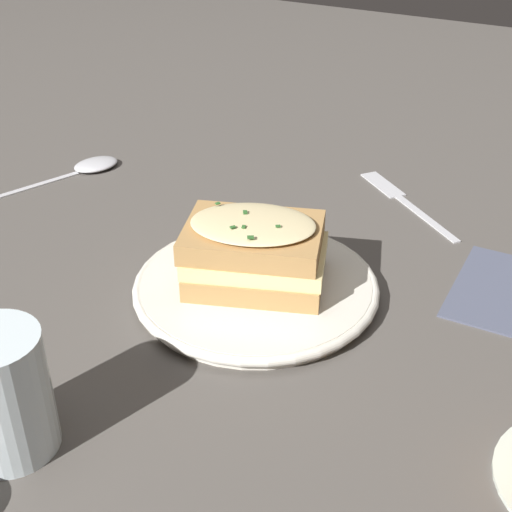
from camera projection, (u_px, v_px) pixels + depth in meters
The scene contains 6 objects.
ground_plane at pixel (225, 299), 0.68m from camera, with size 2.40×2.40×0.00m, color #514C47.
dinner_plate at pixel (256, 287), 0.68m from camera, with size 0.23×0.23×0.02m.
sandwich at pixel (255, 252), 0.66m from camera, with size 0.13×0.15×0.07m.
water_glass at pixel (2, 394), 0.49m from camera, with size 0.07×0.07×0.10m, color silver.
fork at pixel (398, 196), 0.86m from camera, with size 0.13×0.16×0.00m.
spoon at pixel (89, 167), 0.93m from camera, with size 0.17×0.08×0.01m.
Camera 1 is at (-0.47, -0.29, 0.39)m, focal length 50.00 mm.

